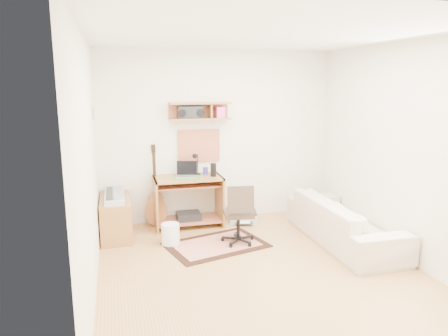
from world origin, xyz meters
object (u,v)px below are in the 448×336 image
object	(u,v)px
cabinet	(116,217)
printer	(243,216)
desk	(188,201)
sofa	(344,214)
task_chair	(238,213)

from	to	relation	value
cabinet	printer	xyz separation A→B (m)	(1.90, 0.15, -0.19)
desk	printer	distance (m)	0.90
printer	sofa	world-z (taller)	sofa
task_chair	desk	bearing A→B (deg)	128.42
task_chair	cabinet	world-z (taller)	task_chair
desk	sofa	bearing A→B (deg)	-31.63
sofa	printer	bearing A→B (deg)	42.72
printer	sofa	distance (m)	1.59
cabinet	sofa	world-z (taller)	sofa
desk	cabinet	size ratio (longest dim) A/B	1.11
desk	task_chair	xyz separation A→B (m)	(0.52, -0.86, 0.04)
cabinet	sofa	size ratio (longest dim) A/B	0.45
cabinet	task_chair	bearing A→B (deg)	-23.43
desk	cabinet	world-z (taller)	desk
desk	task_chair	bearing A→B (deg)	-58.70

